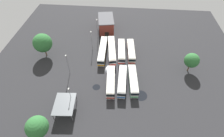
{
  "coord_description": "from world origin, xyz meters",
  "views": [
    {
      "loc": [
        -46.67,
        -2.49,
        47.56
      ],
      "look_at": [
        -1.87,
        1.51,
        1.51
      ],
      "focal_mm": 28.48,
      "sensor_mm": 36.0,
      "label": 1
    }
  ],
  "objects_px": {
    "bus_row1_slot3": "(103,51)",
    "lamp_post_by_building": "(70,96)",
    "tree_north_edge": "(192,60)",
    "bus_row1_slot1": "(121,51)",
    "bus_row0_slot0": "(133,81)",
    "bus_row0_slot2": "(111,82)",
    "lamp_post_far_corner": "(68,64)",
    "maintenance_shelter": "(64,104)",
    "tree_east_edge": "(37,127)",
    "depot_building": "(106,24)",
    "bus_row0_slot1": "(122,81)",
    "bus_row1_slot2": "(112,50)",
    "tree_northwest": "(43,43)",
    "lamp_post_near_entrance": "(92,40)",
    "bus_row1_slot0": "(131,51)",
    "lamp_post_mid_lot": "(97,28)"
  },
  "relations": [
    {
      "from": "maintenance_shelter",
      "to": "tree_east_edge",
      "type": "relative_size",
      "value": 1.02
    },
    {
      "from": "tree_north_edge",
      "to": "tree_northwest",
      "type": "height_order",
      "value": "tree_northwest"
    },
    {
      "from": "bus_row1_slot2",
      "to": "lamp_post_mid_lot",
      "type": "relative_size",
      "value": 1.7
    },
    {
      "from": "lamp_post_near_entrance",
      "to": "bus_row1_slot0",
      "type": "bearing_deg",
      "value": -96.25
    },
    {
      "from": "bus_row0_slot1",
      "to": "lamp_post_near_entrance",
      "type": "height_order",
      "value": "lamp_post_near_entrance"
    },
    {
      "from": "bus_row1_slot1",
      "to": "tree_east_edge",
      "type": "bearing_deg",
      "value": 151.03
    },
    {
      "from": "lamp_post_far_corner",
      "to": "tree_north_edge",
      "type": "xyz_separation_m",
      "value": [
        5.09,
        -43.01,
        0.41
      ]
    },
    {
      "from": "tree_north_edge",
      "to": "bus_row1_slot1",
      "type": "bearing_deg",
      "value": 74.77
    },
    {
      "from": "bus_row1_slot0",
      "to": "lamp_post_near_entrance",
      "type": "height_order",
      "value": "lamp_post_near_entrance"
    },
    {
      "from": "bus_row1_slot2",
      "to": "lamp_post_mid_lot",
      "type": "distance_m",
      "value": 13.24
    },
    {
      "from": "bus_row1_slot3",
      "to": "bus_row0_slot0",
      "type": "bearing_deg",
      "value": -140.3
    },
    {
      "from": "lamp_post_far_corner",
      "to": "tree_northwest",
      "type": "height_order",
      "value": "tree_northwest"
    },
    {
      "from": "lamp_post_near_entrance",
      "to": "bus_row0_slot1",
      "type": "bearing_deg",
      "value": -143.35
    },
    {
      "from": "bus_row1_slot1",
      "to": "lamp_post_by_building",
      "type": "height_order",
      "value": "lamp_post_by_building"
    },
    {
      "from": "tree_north_edge",
      "to": "tree_northwest",
      "type": "relative_size",
      "value": 0.79
    },
    {
      "from": "bus_row0_slot1",
      "to": "bus_row1_slot0",
      "type": "distance_m",
      "value": 16.19
    },
    {
      "from": "bus_row0_slot1",
      "to": "maintenance_shelter",
      "type": "bearing_deg",
      "value": 125.33
    },
    {
      "from": "bus_row0_slot0",
      "to": "lamp_post_near_entrance",
      "type": "height_order",
      "value": "lamp_post_near_entrance"
    },
    {
      "from": "bus_row1_slot0",
      "to": "lamp_post_mid_lot",
      "type": "relative_size",
      "value": 1.37
    },
    {
      "from": "bus_row1_slot3",
      "to": "depot_building",
      "type": "distance_m",
      "value": 17.86
    },
    {
      "from": "bus_row0_slot1",
      "to": "bus_row1_slot2",
      "type": "distance_m",
      "value": 16.51
    },
    {
      "from": "bus_row1_slot2",
      "to": "tree_east_edge",
      "type": "bearing_deg",
      "value": 156.14
    },
    {
      "from": "bus_row1_slot3",
      "to": "lamp_post_near_entrance",
      "type": "xyz_separation_m",
      "value": [
        2.56,
        4.66,
        3.05
      ]
    },
    {
      "from": "bus_row1_slot1",
      "to": "depot_building",
      "type": "distance_m",
      "value": 19.21
    },
    {
      "from": "bus_row0_slot2",
      "to": "lamp_post_by_building",
      "type": "distance_m",
      "value": 14.28
    },
    {
      "from": "tree_east_edge",
      "to": "bus_row0_slot2",
      "type": "bearing_deg",
      "value": -41.12
    },
    {
      "from": "depot_building",
      "to": "tree_north_edge",
      "type": "relative_size",
      "value": 1.59
    },
    {
      "from": "bus_row1_slot0",
      "to": "lamp_post_by_building",
      "type": "relative_size",
      "value": 1.62
    },
    {
      "from": "bus_row0_slot0",
      "to": "bus_row0_slot2",
      "type": "relative_size",
      "value": 1.01
    },
    {
      "from": "maintenance_shelter",
      "to": "tree_east_edge",
      "type": "distance_m",
      "value": 9.59
    },
    {
      "from": "lamp_post_mid_lot",
      "to": "bus_row0_slot2",
      "type": "bearing_deg",
      "value": -162.7
    },
    {
      "from": "bus_row0_slot2",
      "to": "lamp_post_by_building",
      "type": "bearing_deg",
      "value": 127.22
    },
    {
      "from": "tree_north_edge",
      "to": "depot_building",
      "type": "bearing_deg",
      "value": 53.8
    },
    {
      "from": "depot_building",
      "to": "tree_east_edge",
      "type": "distance_m",
      "value": 54.17
    },
    {
      "from": "bus_row1_slot3",
      "to": "tree_east_edge",
      "type": "bearing_deg",
      "value": 160.8
    },
    {
      "from": "bus_row1_slot3",
      "to": "lamp_post_by_building",
      "type": "xyz_separation_m",
      "value": [
        -24.23,
        6.52,
        2.4
      ]
    },
    {
      "from": "bus_row0_slot0",
      "to": "bus_row0_slot2",
      "type": "bearing_deg",
      "value": 98.49
    },
    {
      "from": "bus_row1_slot2",
      "to": "maintenance_shelter",
      "type": "height_order",
      "value": "maintenance_shelter"
    },
    {
      "from": "bus_row1_slot1",
      "to": "bus_row1_slot3",
      "type": "bearing_deg",
      "value": 93.31
    },
    {
      "from": "bus_row1_slot3",
      "to": "lamp_post_far_corner",
      "type": "height_order",
      "value": "lamp_post_far_corner"
    },
    {
      "from": "bus_row0_slot2",
      "to": "tree_northwest",
      "type": "distance_m",
      "value": 30.48
    },
    {
      "from": "depot_building",
      "to": "lamp_post_near_entrance",
      "type": "height_order",
      "value": "lamp_post_near_entrance"
    },
    {
      "from": "tree_north_edge",
      "to": "bus_row0_slot1",
      "type": "bearing_deg",
      "value": 110.28
    },
    {
      "from": "bus_row0_slot2",
      "to": "bus_row1_slot2",
      "type": "relative_size",
      "value": 0.81
    },
    {
      "from": "bus_row1_slot2",
      "to": "lamp_post_by_building",
      "type": "height_order",
      "value": "lamp_post_by_building"
    },
    {
      "from": "bus_row0_slot0",
      "to": "bus_row0_slot2",
      "type": "distance_m",
      "value": 7.52
    },
    {
      "from": "lamp_post_by_building",
      "to": "tree_north_edge",
      "type": "relative_size",
      "value": 0.99
    },
    {
      "from": "lamp_post_far_corner",
      "to": "tree_north_edge",
      "type": "bearing_deg",
      "value": -83.24
    },
    {
      "from": "lamp_post_near_entrance",
      "to": "tree_northwest",
      "type": "distance_m",
      "value": 18.65
    },
    {
      "from": "bus_row1_slot0",
      "to": "bus_row1_slot2",
      "type": "xyz_separation_m",
      "value": [
        -0.21,
        7.63,
        0.0
      ]
    }
  ]
}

